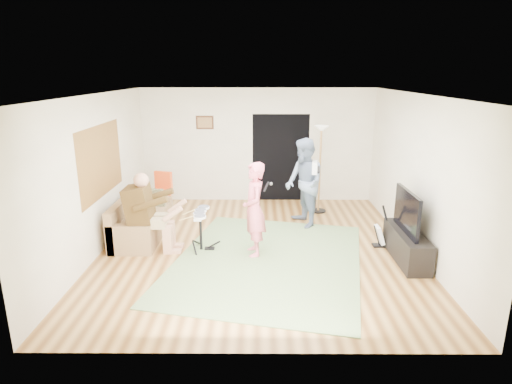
% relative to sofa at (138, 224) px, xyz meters
% --- Properties ---
extents(floor, '(6.00, 6.00, 0.00)m').
position_rel_sofa_xyz_m(floor, '(2.28, -0.55, -0.25)').
color(floor, brown).
rests_on(floor, ground).
extents(walls, '(5.50, 6.00, 2.70)m').
position_rel_sofa_xyz_m(walls, '(2.28, -0.55, 1.10)').
color(walls, silver).
rests_on(walls, floor).
extents(ceiling, '(6.00, 6.00, 0.00)m').
position_rel_sofa_xyz_m(ceiling, '(2.28, -0.55, 2.45)').
color(ceiling, white).
rests_on(ceiling, walls).
extents(window_blinds, '(0.00, 2.05, 2.05)m').
position_rel_sofa_xyz_m(window_blinds, '(-0.46, -0.35, 1.30)').
color(window_blinds, olive).
rests_on(window_blinds, walls).
extents(doorway, '(2.10, 0.00, 2.10)m').
position_rel_sofa_xyz_m(doorway, '(2.83, 2.44, 0.80)').
color(doorway, black).
rests_on(doorway, walls).
extents(picture_frame, '(0.42, 0.03, 0.32)m').
position_rel_sofa_xyz_m(picture_frame, '(1.03, 2.44, 1.65)').
color(picture_frame, '#3F2314').
rests_on(picture_frame, walls).
extents(area_rug, '(3.75, 4.38, 0.02)m').
position_rel_sofa_xyz_m(area_rug, '(2.46, -1.09, -0.25)').
color(area_rug, '#63804E').
rests_on(area_rug, floor).
extents(sofa, '(0.78, 1.89, 0.76)m').
position_rel_sofa_xyz_m(sofa, '(0.00, 0.00, 0.00)').
color(sofa, olive).
rests_on(sofa, floor).
extents(drummer, '(0.91, 0.51, 1.40)m').
position_rel_sofa_xyz_m(drummer, '(0.42, -0.65, 0.29)').
color(drummer, '#4B3415').
rests_on(drummer, sofa).
extents(drum_kit, '(0.40, 0.72, 0.74)m').
position_rel_sofa_xyz_m(drum_kit, '(1.28, -0.65, 0.07)').
color(drum_kit, black).
rests_on(drum_kit, floor).
extents(singer, '(0.49, 0.65, 1.62)m').
position_rel_sofa_xyz_m(singer, '(2.23, -0.82, 0.56)').
color(singer, '#E8657B').
rests_on(singer, floor).
extents(microphone, '(0.06, 0.06, 0.24)m').
position_rel_sofa_xyz_m(microphone, '(2.43, -0.82, 0.96)').
color(microphone, black).
rests_on(microphone, singer).
extents(guitarist, '(0.92, 1.04, 1.80)m').
position_rel_sofa_xyz_m(guitarist, '(3.22, 0.62, 0.64)').
color(guitarist, slate).
rests_on(guitarist, floor).
extents(guitar_held, '(0.20, 0.61, 0.26)m').
position_rel_sofa_xyz_m(guitar_held, '(3.42, 0.62, 0.97)').
color(guitar_held, white).
rests_on(guitar_held, guitarist).
extents(guitar_spare, '(0.28, 0.25, 0.78)m').
position_rel_sofa_xyz_m(guitar_spare, '(4.50, -0.46, -0.03)').
color(guitar_spare, black).
rests_on(guitar_spare, floor).
extents(torchiere_lamp, '(0.35, 0.35, 1.94)m').
position_rel_sofa_xyz_m(torchiere_lamp, '(3.66, 1.53, 1.07)').
color(torchiere_lamp, black).
rests_on(torchiere_lamp, floor).
extents(dining_chair, '(0.52, 0.55, 0.98)m').
position_rel_sofa_xyz_m(dining_chair, '(0.18, 1.15, 0.10)').
color(dining_chair, tan).
rests_on(dining_chair, floor).
extents(tv_cabinet, '(0.40, 1.40, 0.50)m').
position_rel_sofa_xyz_m(tv_cabinet, '(4.78, -1.03, -0.00)').
color(tv_cabinet, black).
rests_on(tv_cabinet, floor).
extents(television, '(0.06, 1.08, 0.69)m').
position_rel_sofa_xyz_m(television, '(4.73, -1.03, 0.60)').
color(television, black).
rests_on(television, tv_cabinet).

